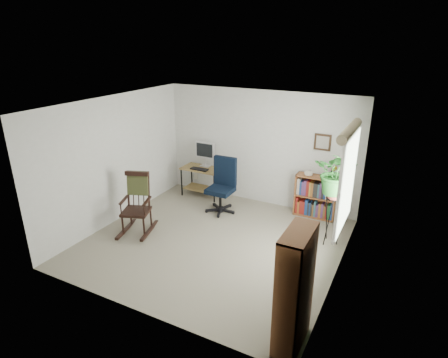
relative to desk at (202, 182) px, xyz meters
The scene contains 18 objects.
floor 2.12m from the desk, 54.31° to the right, with size 4.20×4.00×0.00m, color gray.
ceiling 2.95m from the desk, 54.31° to the right, with size 4.20×4.00×0.00m, color silver.
wall_back 1.53m from the desk, 13.81° to the left, with size 4.20×0.00×2.40m, color silver.
wall_front 3.99m from the desk, 71.74° to the right, with size 4.20×0.00×2.40m, color silver.
wall_left 2.10m from the desk, 117.34° to the right, with size 0.00×4.00×2.40m, color silver.
wall_right 3.83m from the desk, 27.11° to the right, with size 0.00×4.00×2.40m, color silver.
window 3.73m from the desk, 23.11° to the right, with size 0.12×1.20×1.50m, color white, non-canonical shape.
desk is the anchor object (origin of this frame).
monitor 0.62m from the desk, 90.00° to the left, with size 0.46×0.16×0.56m, color silver, non-canonical shape.
keyboard 0.36m from the desk, 90.00° to the right, with size 0.40×0.15×0.03m, color black.
office_chair 0.97m from the desk, 36.81° to the right, with size 0.62×0.62×1.14m, color black, non-canonical shape.
rocking_chair 2.04m from the desk, 95.79° to the right, with size 0.58×0.97×1.13m, color black, non-canonical shape.
low_bookshelf 2.52m from the desk, ahead, with size 0.81×0.27×0.85m, color brown, non-canonical shape.
tall_bookshelf 4.57m from the desk, 46.41° to the right, with size 0.28×0.65×1.48m, color brown, non-canonical shape.
plant_stand 3.13m from the desk, 14.62° to the right, with size 0.28×0.28×1.00m, color black, non-canonical shape.
spider_plant 3.39m from the desk, 14.62° to the right, with size 1.69×1.88×1.46m, color #236423.
potted_plant_small 2.86m from the desk, ahead, with size 0.13×0.24×0.11m, color #236423.
framed_picture 2.79m from the desk, ahead, with size 0.32×0.04×0.32m, color black, non-canonical shape.
Camera 1 is at (2.81, -5.01, 3.38)m, focal length 30.00 mm.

